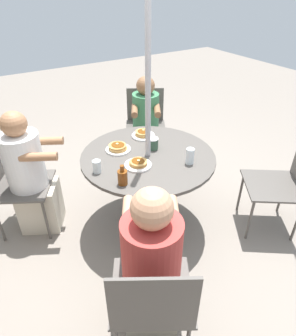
{
  "coord_description": "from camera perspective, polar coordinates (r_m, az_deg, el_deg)",
  "views": [
    {
      "loc": [
        -1.88,
        1.16,
        2.05
      ],
      "look_at": [
        0.0,
        0.0,
        0.6
      ],
      "focal_mm": 32.0,
      "sensor_mm": 36.0,
      "label": 1
    }
  ],
  "objects": [
    {
      "name": "ground_plane",
      "position": [
        3.01,
        -0.0,
        -9.67
      ],
      "size": [
        12.0,
        12.0,
        0.0
      ],
      "primitive_type": "plane",
      "color": "gray"
    },
    {
      "name": "patio_table",
      "position": [
        2.63,
        -0.0,
        0.2
      ],
      "size": [
        1.16,
        1.16,
        0.74
      ],
      "color": "#4C4742",
      "rests_on": "ground"
    },
    {
      "name": "umbrella_pole",
      "position": [
        2.38,
        -0.0,
        11.25
      ],
      "size": [
        0.05,
        0.05,
        2.32
      ],
      "primitive_type": "cylinder",
      "color": "#ADADB2",
      "rests_on": "ground"
    },
    {
      "name": "patio_chair_north",
      "position": [
        1.83,
        0.79,
        -23.61
      ],
      "size": [
        0.66,
        0.66,
        0.88
      ],
      "rotation": [
        0.0,
        0.0,
        -2.1
      ],
      "color": "#514C47",
      "rests_on": "ground"
    },
    {
      "name": "diner_north",
      "position": [
        1.92,
        0.62,
        -18.84
      ],
      "size": [
        0.6,
        0.54,
        1.16
      ],
      "rotation": [
        0.0,
        0.0,
        -2.1
      ],
      "color": "gray",
      "rests_on": "ground"
    },
    {
      "name": "patio_chair_east",
      "position": [
        2.9,
        24.59,
        -2.21
      ],
      "size": [
        0.67,
        0.67,
        0.88
      ],
      "rotation": [
        0.0,
        0.0,
        -0.61
      ],
      "color": "#514C47",
      "rests_on": "ground"
    },
    {
      "name": "patio_chair_south",
      "position": [
        3.74,
        -0.48,
        8.99
      ],
      "size": [
        0.65,
        0.65,
        0.88
      ],
      "rotation": [
        0.0,
        0.0,
        1.04
      ],
      "color": "#514C47",
      "rests_on": "ground"
    },
    {
      "name": "diner_south",
      "position": [
        3.58,
        -0.43,
        7.84
      ],
      "size": [
        0.52,
        0.48,
        1.11
      ],
      "rotation": [
        0.0,
        0.0,
        1.04
      ],
      "color": "slate",
      "rests_on": "ground"
    },
    {
      "name": "patio_chair_west",
      "position": [
        2.89,
        -24.62,
        -2.26
      ],
      "size": [
        0.65,
        0.65,
        0.88
      ],
      "rotation": [
        0.0,
        0.0,
        -3.63
      ],
      "color": "#514C47",
      "rests_on": "ground"
    },
    {
      "name": "diner_west",
      "position": [
        2.82,
        -21.38,
        -1.86
      ],
      "size": [
        0.5,
        0.55,
        1.16
      ],
      "rotation": [
        0.0,
        0.0,
        -3.63
      ],
      "color": "beige",
      "rests_on": "ground"
    },
    {
      "name": "pancake_plate_a",
      "position": [
        2.41,
        -1.9,
        0.8
      ],
      "size": [
        0.22,
        0.22,
        0.06
      ],
      "color": "white",
      "rests_on": "patio_table"
    },
    {
      "name": "pancake_plate_b",
      "position": [
        2.86,
        -0.92,
        6.42
      ],
      "size": [
        0.22,
        0.22,
        0.07
      ],
      "color": "white",
      "rests_on": "patio_table"
    },
    {
      "name": "pancake_plate_c",
      "position": [
        2.64,
        -5.74,
        3.8
      ],
      "size": [
        0.22,
        0.22,
        0.07
      ],
      "color": "white",
      "rests_on": "patio_table"
    },
    {
      "name": "syrup_bottle",
      "position": [
        2.19,
        -4.89,
        -1.68
      ],
      "size": [
        0.1,
        0.07,
        0.16
      ],
      "color": "brown",
      "rests_on": "patio_table"
    },
    {
      "name": "coffee_cup",
      "position": [
        2.64,
        0.95,
        4.69
      ],
      "size": [
        0.1,
        0.1,
        0.1
      ],
      "color": "#33513D",
      "rests_on": "patio_table"
    },
    {
      "name": "drinking_glass_a",
      "position": [
        2.35,
        -9.71,
        0.28
      ],
      "size": [
        0.06,
        0.06,
        0.1
      ],
      "primitive_type": "cylinder",
      "color": "silver",
      "rests_on": "patio_table"
    },
    {
      "name": "drinking_glass_b",
      "position": [
        2.45,
        8.0,
        2.26
      ],
      "size": [
        0.07,
        0.07,
        0.13
      ],
      "primitive_type": "cylinder",
      "color": "silver",
      "rests_on": "patio_table"
    }
  ]
}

